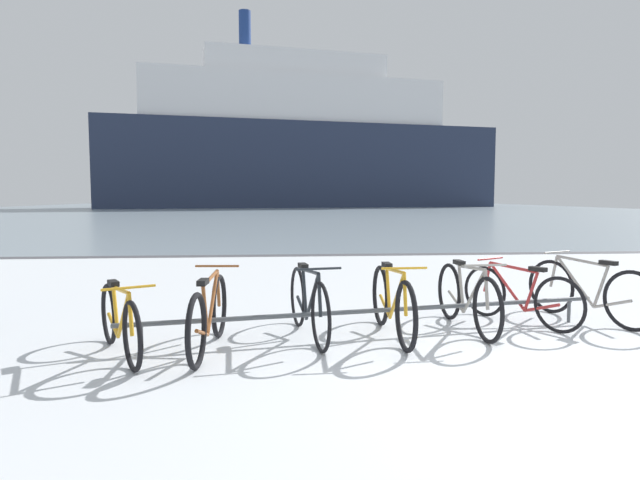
{
  "coord_description": "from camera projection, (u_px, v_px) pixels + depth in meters",
  "views": [
    {
      "loc": [
        -2.44,
        -3.6,
        1.53
      ],
      "look_at": [
        -1.75,
        4.81,
        0.83
      ],
      "focal_mm": 30.01,
      "sensor_mm": 36.0,
      "label": 1
    }
  ],
  "objects": [
    {
      "name": "bike_rack",
      "position": [
        378.0,
        311.0,
        5.81
      ],
      "size": [
        5.39,
        1.01,
        0.31
      ],
      "color": "#4C5156",
      "rests_on": "ground"
    },
    {
      "name": "bicycle_2",
      "position": [
        308.0,
        304.0,
        5.71
      ],
      "size": [
        0.47,
        1.76,
        0.82
      ],
      "color": "black",
      "rests_on": "ground"
    },
    {
      "name": "bicycle_3",
      "position": [
        392.0,
        303.0,
        5.75
      ],
      "size": [
        0.46,
        1.81,
        0.83
      ],
      "color": "black",
      "rests_on": "ground"
    },
    {
      "name": "ground",
      "position": [
        299.0,
        210.0,
        57.44
      ],
      "size": [
        80.0,
        132.0,
        0.08
      ],
      "color": "silver"
    },
    {
      "name": "bicycle_4",
      "position": [
        467.0,
        298.0,
        6.05
      ],
      "size": [
        0.46,
        1.78,
        0.82
      ],
      "color": "black",
      "rests_on": "ground"
    },
    {
      "name": "bicycle_1",
      "position": [
        209.0,
        315.0,
        5.23
      ],
      "size": [
        0.46,
        1.75,
        0.8
      ],
      "color": "black",
      "rests_on": "ground"
    },
    {
      "name": "bicycle_0",
      "position": [
        119.0,
        322.0,
        5.06
      ],
      "size": [
        0.81,
        1.49,
        0.74
      ],
      "color": "black",
      "rests_on": "ground"
    },
    {
      "name": "bicycle_6",
      "position": [
        588.0,
        291.0,
        6.48
      ],
      "size": [
        0.76,
        1.65,
        0.82
      ],
      "color": "black",
      "rests_on": "ground"
    },
    {
      "name": "ferry_ship",
      "position": [
        302.0,
        144.0,
        70.3
      ],
      "size": [
        52.37,
        17.56,
        24.68
      ],
      "color": "#232D47",
      "rests_on": "ground"
    },
    {
      "name": "bicycle_5",
      "position": [
        519.0,
        295.0,
        6.35
      ],
      "size": [
        0.85,
        1.47,
        0.75
      ],
      "color": "black",
      "rests_on": "ground"
    }
  ]
}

